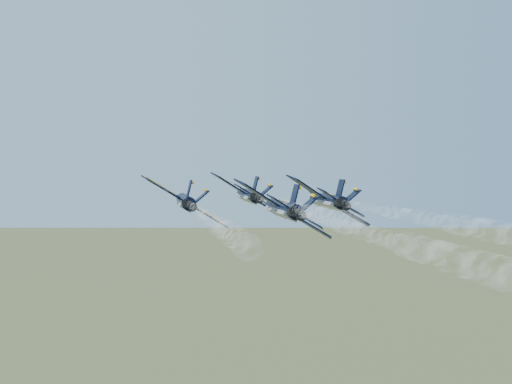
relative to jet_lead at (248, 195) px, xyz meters
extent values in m
cylinder|color=black|center=(0.01, -0.32, 0.03)|extent=(2.65, 12.61, 2.21)
cone|color=black|center=(0.27, 7.18, 0.03)|extent=(2.30, 2.53, 2.21)
ellipsoid|color=black|center=(0.39, 2.88, 0.47)|extent=(1.27, 2.31, 1.15)
cube|color=gray|center=(-0.32, -0.31, -0.49)|extent=(1.82, 11.30, 1.11)
cube|color=black|center=(-2.80, -0.98, 1.64)|extent=(5.41, 4.22, 3.03)
cube|color=#F2B20C|center=(-2.70, 0.62, 1.72)|extent=(4.55, 1.60, 2.97)
cube|color=black|center=(2.67, -1.17, -1.74)|extent=(5.51, 4.47, 3.03)
cube|color=#F2B20C|center=(2.77, 0.44, -1.66)|extent=(4.47, 1.90, 2.97)
cube|color=black|center=(-1.89, -6.25, 1.07)|extent=(2.55, 2.16, 1.40)
cube|color=black|center=(1.49, -6.36, -1.01)|extent=(2.59, 2.26, 1.40)
cube|color=black|center=(-0.17, -5.64, 1.58)|extent=(0.80, 2.11, 2.43)
cube|color=black|center=(1.20, -5.69, 0.73)|extent=(2.04, 2.15, 1.71)
cylinder|color=black|center=(-0.63, -6.95, 0.17)|extent=(1.47, 1.18, 1.43)
cylinder|color=black|center=(0.09, -6.98, -0.27)|extent=(1.47, 1.18, 1.43)
cylinder|color=black|center=(-9.94, -11.08, 0.03)|extent=(2.65, 12.61, 2.21)
cone|color=black|center=(-9.69, -3.58, 0.03)|extent=(2.30, 2.53, 2.21)
ellipsoid|color=black|center=(-9.56, -7.87, 0.47)|extent=(1.27, 2.31, 1.15)
cube|color=gray|center=(-10.27, -11.07, -0.49)|extent=(1.82, 11.30, 1.11)
cube|color=black|center=(-12.76, -11.74, 1.64)|extent=(5.41, 4.22, 3.03)
cube|color=#F2B20C|center=(-12.65, -10.13, 1.72)|extent=(4.55, 1.60, 2.97)
cube|color=black|center=(-7.28, -11.93, -1.74)|extent=(5.51, 4.47, 3.03)
cube|color=#F2B20C|center=(-7.18, -10.32, -1.66)|extent=(4.47, 1.90, 2.97)
cube|color=black|center=(-11.84, -17.01, 1.07)|extent=(2.55, 2.16, 1.40)
cube|color=black|center=(-8.46, -17.12, -1.01)|extent=(2.59, 2.26, 1.40)
cube|color=black|center=(-10.12, -16.40, 1.58)|extent=(0.80, 2.11, 2.43)
cube|color=black|center=(-8.75, -16.45, 0.73)|extent=(2.04, 2.15, 1.71)
cylinder|color=black|center=(-10.59, -17.71, 0.17)|extent=(1.47, 1.18, 1.43)
cylinder|color=black|center=(-9.86, -17.74, -0.27)|extent=(1.47, 1.18, 1.43)
cylinder|color=black|center=(7.78, -12.84, 0.03)|extent=(2.65, 12.61, 2.21)
cone|color=black|center=(8.04, -5.34, 0.03)|extent=(2.30, 2.53, 2.21)
ellipsoid|color=black|center=(8.17, -9.64, 0.47)|extent=(1.27, 2.31, 1.15)
cube|color=gray|center=(7.46, -12.83, -0.49)|extent=(1.82, 11.30, 1.11)
cube|color=black|center=(4.97, -13.50, 1.64)|extent=(5.41, 4.22, 3.03)
cube|color=#F2B20C|center=(5.08, -11.90, 1.72)|extent=(4.55, 1.60, 2.97)
cube|color=black|center=(10.44, -13.69, -1.74)|extent=(5.51, 4.47, 3.03)
cube|color=#F2B20C|center=(10.55, -12.08, -1.66)|extent=(4.47, 1.90, 2.97)
cube|color=black|center=(5.89, -18.77, 1.07)|extent=(2.55, 2.16, 1.40)
cube|color=black|center=(9.27, -18.88, -1.01)|extent=(2.59, 2.26, 1.40)
cube|color=black|center=(7.61, -18.16, 1.58)|extent=(0.80, 2.11, 2.43)
cube|color=black|center=(8.98, -18.21, 0.73)|extent=(2.04, 2.15, 1.71)
cylinder|color=black|center=(7.14, -19.47, 0.17)|extent=(1.47, 1.18, 1.43)
cylinder|color=black|center=(7.87, -19.50, -0.27)|extent=(1.47, 1.18, 1.43)
cylinder|color=black|center=(-0.68, -24.11, 0.03)|extent=(2.65, 12.61, 2.21)
cone|color=black|center=(-0.42, -16.62, 0.03)|extent=(2.30, 2.53, 2.21)
ellipsoid|color=black|center=(-0.29, -20.91, 0.47)|extent=(1.27, 2.31, 1.15)
cube|color=gray|center=(-1.00, -24.10, -0.49)|extent=(1.82, 11.30, 1.11)
cube|color=black|center=(-3.49, -24.77, 1.64)|extent=(5.41, 4.22, 3.03)
cube|color=#F2B20C|center=(-3.38, -23.17, 1.72)|extent=(4.55, 1.60, 2.97)
cube|color=black|center=(1.98, -24.96, -1.74)|extent=(5.51, 4.47, 3.03)
cube|color=#F2B20C|center=(2.09, -23.36, -1.66)|extent=(4.47, 1.90, 2.97)
cube|color=black|center=(-2.57, -30.04, 1.07)|extent=(2.55, 2.16, 1.40)
cube|color=black|center=(0.81, -30.16, -1.01)|extent=(2.59, 2.26, 1.40)
cube|color=black|center=(-0.85, -29.44, 1.58)|extent=(0.80, 2.11, 2.43)
cube|color=black|center=(0.52, -29.48, 0.73)|extent=(2.04, 2.15, 1.71)
cylinder|color=black|center=(-1.32, -30.75, 0.17)|extent=(1.47, 1.18, 1.43)
cylinder|color=black|center=(-0.59, -30.77, -0.27)|extent=(1.47, 1.18, 1.43)
cylinder|color=white|center=(-0.48, -14.34, 0.03)|extent=(1.69, 15.20, 1.17)
cylinder|color=white|center=(-0.97, -28.65, 0.03)|extent=(2.14, 15.22, 1.61)
cylinder|color=white|center=(-1.47, -42.95, 0.03)|extent=(2.66, 15.24, 2.14)
cylinder|color=white|center=(-10.43, -25.10, 0.03)|extent=(1.69, 15.20, 1.17)
cylinder|color=white|center=(-10.92, -39.41, 0.03)|extent=(2.14, 15.22, 1.61)
cylinder|color=white|center=(-11.42, -53.71, 0.03)|extent=(2.66, 15.24, 2.14)
cylinder|color=white|center=(7.30, -26.86, 0.03)|extent=(1.69, 15.20, 1.17)
cylinder|color=white|center=(6.80, -41.17, 0.03)|extent=(2.14, 15.22, 1.61)
cylinder|color=white|center=(6.31, -55.47, 0.03)|extent=(2.66, 15.24, 2.14)
cylinder|color=white|center=(-1.16, -38.13, 0.03)|extent=(1.69, 15.20, 1.17)
cylinder|color=white|center=(-1.65, -52.44, 0.03)|extent=(2.14, 15.22, 1.61)
cylinder|color=white|center=(-2.15, -66.75, 0.03)|extent=(2.66, 15.24, 2.14)
camera|label=1|loc=(-18.48, -98.62, 6.15)|focal=50.00mm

